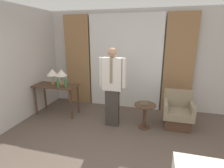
{
  "coord_description": "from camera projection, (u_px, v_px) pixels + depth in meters",
  "views": [
    {
      "loc": [
        0.89,
        -1.86,
        2.03
      ],
      "look_at": [
        -0.01,
        1.55,
        1.03
      ],
      "focal_mm": 28.0,
      "sensor_mm": 36.0,
      "label": 1
    }
  ],
  "objects": [
    {
      "name": "curtain_sheer_center",
      "position": [
        125.0,
        63.0,
        4.83
      ],
      "size": [
        2.0,
        0.06,
        2.58
      ],
      "color": "white",
      "rests_on": "ground_plane"
    },
    {
      "name": "desk",
      "position": [
        56.0,
        90.0,
        4.52
      ],
      "size": [
        1.14,
        0.52,
        0.79
      ],
      "color": "#4C3323",
      "rests_on": "ground_plane"
    },
    {
      "name": "table_lamp_right",
      "position": [
        61.0,
        73.0,
        4.45
      ],
      "size": [
        0.3,
        0.3,
        0.4
      ],
      "color": "#9E7F47",
      "rests_on": "desk"
    },
    {
      "name": "book",
      "position": [
        145.0,
        104.0,
        3.82
      ],
      "size": [
        0.17,
        0.2,
        0.03
      ],
      "color": "brown",
      "rests_on": "side_table"
    },
    {
      "name": "table_lamp_left",
      "position": [
        52.0,
        73.0,
        4.52
      ],
      "size": [
        0.3,
        0.3,
        0.4
      ],
      "color": "#9E7F47",
      "rests_on": "desk"
    },
    {
      "name": "armchair",
      "position": [
        178.0,
        114.0,
        3.95
      ],
      "size": [
        0.63,
        0.57,
        0.82
      ],
      "color": "#4C3323",
      "rests_on": "ground_plane"
    },
    {
      "name": "wall_back",
      "position": [
        126.0,
        60.0,
        4.93
      ],
      "size": [
        10.0,
        0.06,
        2.7
      ],
      "color": "beige",
      "rests_on": "ground_plane"
    },
    {
      "name": "side_table",
      "position": [
        145.0,
        112.0,
        3.87
      ],
      "size": [
        0.48,
        0.48,
        0.56
      ],
      "color": "#4C3323",
      "rests_on": "ground_plane"
    },
    {
      "name": "bottle_by_lamp",
      "position": [
        66.0,
        83.0,
        4.27
      ],
      "size": [
        0.07,
        0.07,
        0.24
      ],
      "color": "#336638",
      "rests_on": "desk"
    },
    {
      "name": "person",
      "position": [
        112.0,
        85.0,
        3.83
      ],
      "size": [
        0.6,
        0.21,
        1.78
      ],
      "color": "#38332D",
      "rests_on": "ground_plane"
    },
    {
      "name": "bottle_near_edge",
      "position": [
        58.0,
        83.0,
        4.23
      ],
      "size": [
        0.06,
        0.06,
        0.26
      ],
      "color": "#336638",
      "rests_on": "desk"
    },
    {
      "name": "curtain_drape_right",
      "position": [
        179.0,
        65.0,
        4.48
      ],
      "size": [
        0.75,
        0.06,
        2.58
      ],
      "color": "#997047",
      "rests_on": "ground_plane"
    },
    {
      "name": "curtain_drape_left",
      "position": [
        78.0,
        61.0,
        5.18
      ],
      "size": [
        0.75,
        0.06,
        2.58
      ],
      "color": "#997047",
      "rests_on": "ground_plane"
    }
  ]
}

